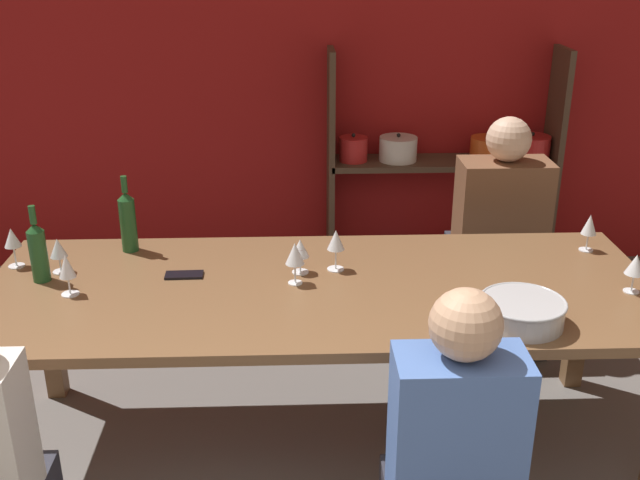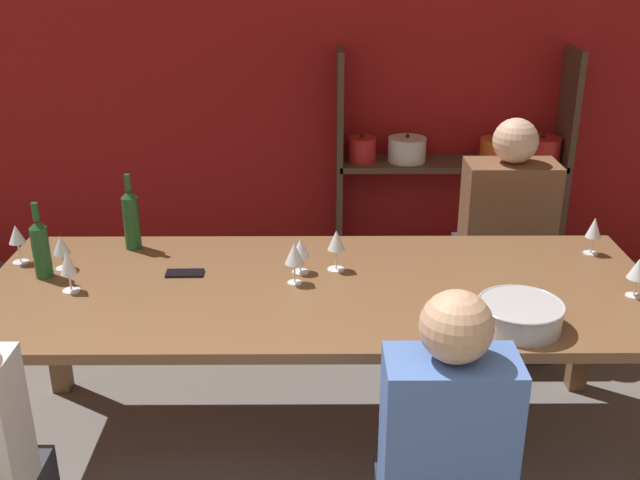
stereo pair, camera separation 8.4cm
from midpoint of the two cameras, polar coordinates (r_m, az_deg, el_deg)
wall_back_red at (r=4.63m, az=-1.88°, el=13.99°), size 8.80×0.06×2.70m
shelf_unit at (r=4.71m, az=10.44°, el=3.20°), size 1.40×0.30×1.41m
dining_table at (r=2.94m, az=0.84°, el=-4.80°), size 2.61×1.02×0.75m
mixing_bowl at (r=2.69m, az=15.86°, el=-5.44°), size 0.30×0.30×0.09m
wine_bottle_green at (r=3.11m, az=-19.78°, el=-0.54°), size 0.07×0.07×0.31m
wine_bottle_dark at (r=3.29m, az=-13.48°, el=1.61°), size 0.07×0.07×0.33m
wine_glass_white_a at (r=3.37m, az=20.82°, el=0.78°), size 0.06×0.06×0.16m
wine_glass_white_b at (r=3.04m, az=23.80°, el=-2.10°), size 0.07×0.07×0.15m
wine_glass_white_c at (r=2.88m, az=-1.13°, el=-1.11°), size 0.07×0.07×0.17m
wine_glass_red_a at (r=3.00m, az=2.05°, el=-0.14°), size 0.07×0.07×0.17m
wine_glass_empty_a at (r=3.17m, az=-18.41°, el=-0.43°), size 0.07×0.07×0.14m
wine_glass_red_b at (r=2.96m, az=-17.89°, el=-1.79°), size 0.07×0.07×0.17m
wine_glass_red_c at (r=2.98m, az=-0.70°, el=-0.71°), size 0.07×0.07×0.14m
wine_glass_empty_b at (r=3.29m, az=-21.44°, el=0.32°), size 0.07×0.07×0.17m
cell_phone at (r=3.04m, az=-9.48°, el=-2.51°), size 0.15×0.07×0.01m
person_far_a at (r=4.00m, az=14.36°, el=-1.79°), size 0.45×0.56×1.20m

